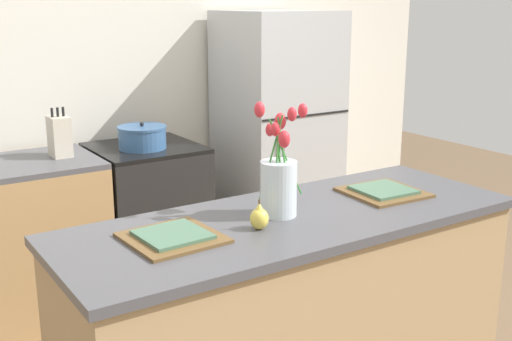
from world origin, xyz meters
The scene contains 10 objects.
back_wall centered at (0.00, 2.00, 1.35)m, with size 5.20×0.08×2.70m.
kitchen_island centered at (0.00, 0.00, 0.47)m, with size 1.80×0.66×0.93m.
stove_range centered at (0.10, 1.60, 0.44)m, with size 0.60×0.61×0.89m.
refrigerator centered at (1.05, 1.60, 0.83)m, with size 0.68×0.67×1.66m.
flower_vase centered at (-0.04, 0.03, 1.07)m, with size 0.20×0.15×0.43m.
pear_figurine centered at (-0.19, -0.05, 0.98)m, with size 0.07×0.07×0.11m.
plate_setting_left centered at (-0.49, 0.02, 0.94)m, with size 0.32×0.32×0.02m.
plate_setting_right centered at (0.49, 0.02, 0.94)m, with size 0.32×0.32×0.02m.
cooking_pot centered at (0.06, 1.55, 0.96)m, with size 0.28×0.28×0.15m.
knife_block centered at (-0.39, 1.61, 1.00)m, with size 0.10×0.14×0.27m.
Camera 1 is at (-1.36, -1.84, 1.71)m, focal length 45.00 mm.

